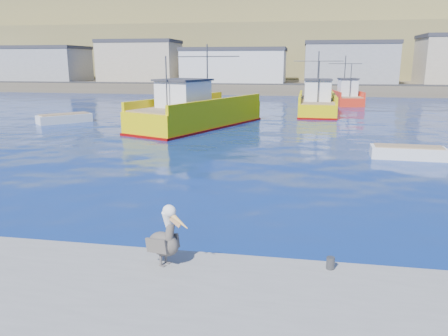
{
  "coord_description": "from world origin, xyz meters",
  "views": [
    {
      "loc": [
        2.15,
        -13.33,
        5.37
      ],
      "look_at": [
        -0.64,
        2.48,
        1.43
      ],
      "focal_mm": 35.0,
      "sensor_mm": 36.0,
      "label": 1
    }
  ],
  "objects_px": {
    "trawler_yellow_b": "(317,104)",
    "skiff_mid": "(408,154)",
    "trawler_yellow_a": "(196,113)",
    "pelican": "(165,239)",
    "boat_orange": "(345,96)",
    "skiff_left": "(65,119)"
  },
  "relations": [
    {
      "from": "boat_orange",
      "to": "pelican",
      "type": "relative_size",
      "value": 5.31
    },
    {
      "from": "skiff_mid",
      "to": "trawler_yellow_b",
      "type": "bearing_deg",
      "value": 101.97
    },
    {
      "from": "trawler_yellow_b",
      "to": "boat_orange",
      "type": "bearing_deg",
      "value": 70.68
    },
    {
      "from": "boat_orange",
      "to": "pelican",
      "type": "xyz_separation_m",
      "value": [
        -8.6,
        -48.39,
        0.16
      ]
    },
    {
      "from": "trawler_yellow_b",
      "to": "skiff_left",
      "type": "xyz_separation_m",
      "value": [
        -22.38,
        -10.92,
        -0.69
      ]
    },
    {
      "from": "trawler_yellow_a",
      "to": "pelican",
      "type": "xyz_separation_m",
      "value": [
        5.42,
        -25.81,
        0.01
      ]
    },
    {
      "from": "skiff_mid",
      "to": "pelican",
      "type": "xyz_separation_m",
      "value": [
        -9.19,
        -16.16,
        0.89
      ]
    },
    {
      "from": "skiff_left",
      "to": "boat_orange",
      "type": "bearing_deg",
      "value": 39.98
    },
    {
      "from": "skiff_left",
      "to": "skiff_mid",
      "type": "distance_m",
      "value": 28.73
    },
    {
      "from": "trawler_yellow_b",
      "to": "skiff_mid",
      "type": "height_order",
      "value": "trawler_yellow_b"
    },
    {
      "from": "skiff_mid",
      "to": "skiff_left",
      "type": "bearing_deg",
      "value": 159.21
    },
    {
      "from": "trawler_yellow_b",
      "to": "pelican",
      "type": "xyz_separation_m",
      "value": [
        -4.71,
        -37.28,
        0.16
      ]
    },
    {
      "from": "trawler_yellow_b",
      "to": "skiff_left",
      "type": "height_order",
      "value": "trawler_yellow_b"
    },
    {
      "from": "trawler_yellow_a",
      "to": "trawler_yellow_b",
      "type": "xyz_separation_m",
      "value": [
        10.13,
        11.47,
        -0.16
      ]
    },
    {
      "from": "trawler_yellow_b",
      "to": "skiff_mid",
      "type": "bearing_deg",
      "value": -78.03
    },
    {
      "from": "trawler_yellow_a",
      "to": "trawler_yellow_b",
      "type": "relative_size",
      "value": 1.33
    },
    {
      "from": "boat_orange",
      "to": "skiff_mid",
      "type": "relative_size",
      "value": 2.05
    },
    {
      "from": "trawler_yellow_b",
      "to": "skiff_left",
      "type": "relative_size",
      "value": 2.42
    },
    {
      "from": "trawler_yellow_b",
      "to": "boat_orange",
      "type": "relative_size",
      "value": 1.29
    },
    {
      "from": "trawler_yellow_a",
      "to": "skiff_mid",
      "type": "relative_size",
      "value": 3.5
    },
    {
      "from": "skiff_left",
      "to": "pelican",
      "type": "relative_size",
      "value": 2.82
    },
    {
      "from": "boat_orange",
      "to": "trawler_yellow_b",
      "type": "bearing_deg",
      "value": -109.32
    }
  ]
}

